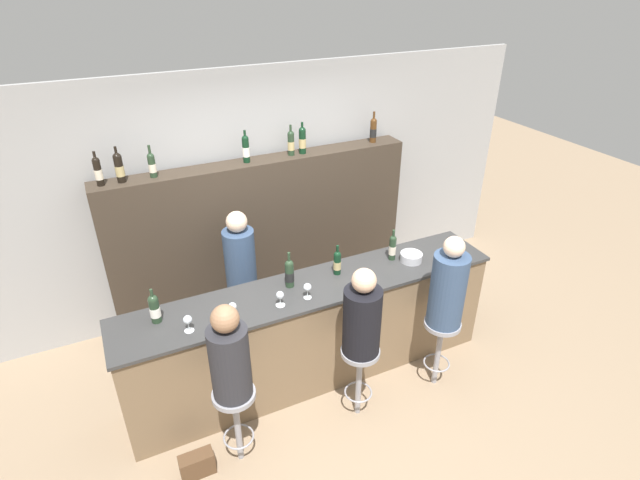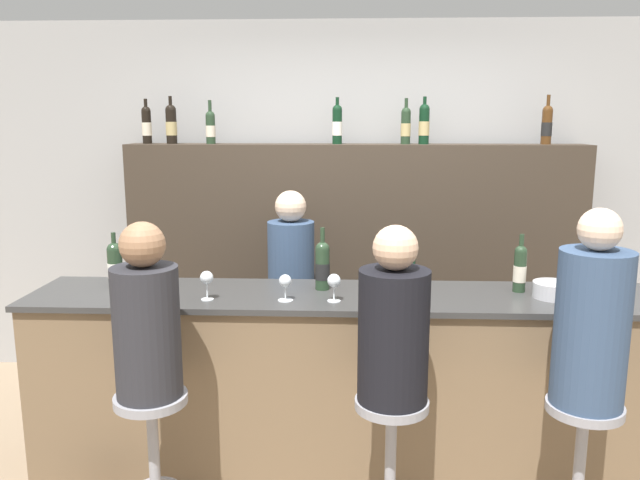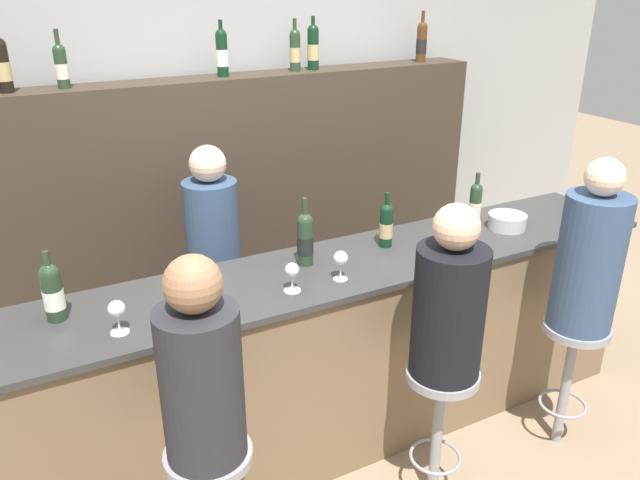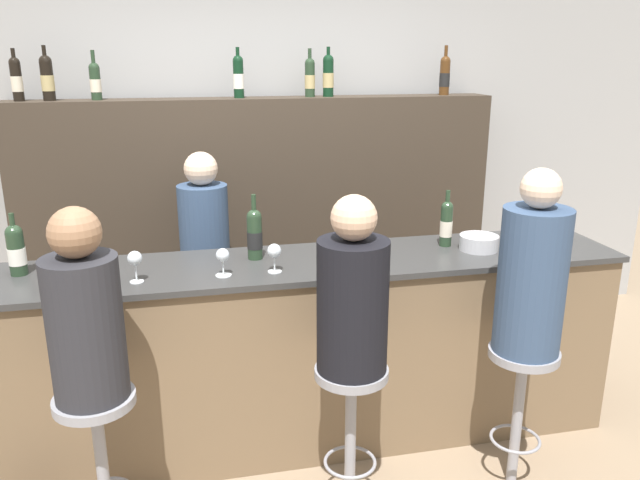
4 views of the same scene
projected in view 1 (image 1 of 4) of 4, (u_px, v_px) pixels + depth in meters
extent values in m
plane|color=#8C755B|center=(327.00, 393.00, 4.56)|extent=(16.00, 16.00, 0.00)
cube|color=#9E9E9E|center=(255.00, 192.00, 5.32)|extent=(6.40, 0.05, 2.60)
cube|color=brown|center=(314.00, 333.00, 4.54)|extent=(3.36, 0.55, 0.99)
cube|color=#333333|center=(313.00, 287.00, 4.29)|extent=(3.40, 0.59, 0.03)
cube|color=#382D23|center=(264.00, 237.00, 5.35)|extent=(3.19, 0.28, 1.74)
cylinder|color=#233823|center=(155.00, 311.00, 3.82)|extent=(0.08, 0.08, 0.20)
cylinder|color=white|center=(155.00, 312.00, 3.82)|extent=(0.08, 0.08, 0.08)
sphere|color=#233823|center=(153.00, 300.00, 3.77)|extent=(0.08, 0.08, 0.08)
cylinder|color=#233823|center=(152.00, 294.00, 3.74)|extent=(0.02, 0.02, 0.08)
cylinder|color=#233823|center=(290.00, 275.00, 4.23)|extent=(0.08, 0.08, 0.22)
cylinder|color=black|center=(290.00, 276.00, 4.24)|extent=(0.08, 0.08, 0.09)
sphere|color=#233823|center=(289.00, 264.00, 4.18)|extent=(0.08, 0.08, 0.08)
cylinder|color=#233823|center=(289.00, 258.00, 4.15)|extent=(0.02, 0.02, 0.10)
cylinder|color=black|center=(337.00, 264.00, 4.41)|extent=(0.07, 0.07, 0.19)
cylinder|color=tan|center=(337.00, 265.00, 4.42)|extent=(0.07, 0.07, 0.08)
sphere|color=black|center=(337.00, 255.00, 4.36)|extent=(0.07, 0.07, 0.07)
cylinder|color=black|center=(337.00, 250.00, 4.34)|extent=(0.02, 0.02, 0.08)
cylinder|color=#233823|center=(392.00, 249.00, 4.62)|extent=(0.06, 0.06, 0.21)
cylinder|color=beige|center=(392.00, 250.00, 4.63)|extent=(0.07, 0.07, 0.09)
sphere|color=#233823|center=(393.00, 239.00, 4.57)|extent=(0.06, 0.06, 0.06)
cylinder|color=#233823|center=(394.00, 234.00, 4.54)|extent=(0.02, 0.02, 0.08)
cylinder|color=black|center=(98.00, 173.00, 4.32)|extent=(0.06, 0.06, 0.23)
cylinder|color=beige|center=(99.00, 174.00, 4.33)|extent=(0.07, 0.07, 0.09)
sphere|color=black|center=(96.00, 161.00, 4.26)|extent=(0.06, 0.06, 0.06)
cylinder|color=black|center=(94.00, 155.00, 4.24)|extent=(0.02, 0.02, 0.07)
cylinder|color=black|center=(120.00, 170.00, 4.38)|extent=(0.07, 0.07, 0.23)
cylinder|color=tan|center=(120.00, 171.00, 4.39)|extent=(0.08, 0.08, 0.09)
sphere|color=black|center=(117.00, 157.00, 4.33)|extent=(0.07, 0.07, 0.07)
cylinder|color=black|center=(116.00, 151.00, 4.30)|extent=(0.02, 0.02, 0.08)
cylinder|color=#233823|center=(152.00, 167.00, 4.50)|extent=(0.07, 0.07, 0.19)
cylinder|color=beige|center=(152.00, 168.00, 4.50)|extent=(0.07, 0.07, 0.08)
sphere|color=#233823|center=(151.00, 157.00, 4.45)|extent=(0.07, 0.07, 0.07)
cylinder|color=#233823|center=(149.00, 150.00, 4.42)|extent=(0.02, 0.02, 0.09)
cylinder|color=black|center=(246.00, 151.00, 4.82)|extent=(0.07, 0.07, 0.23)
cylinder|color=white|center=(246.00, 152.00, 4.83)|extent=(0.07, 0.07, 0.09)
sphere|color=black|center=(245.00, 139.00, 4.76)|extent=(0.07, 0.07, 0.07)
cylinder|color=black|center=(245.00, 134.00, 4.74)|extent=(0.02, 0.02, 0.07)
cylinder|color=#233823|center=(291.00, 145.00, 5.00)|extent=(0.07, 0.07, 0.22)
cylinder|color=tan|center=(291.00, 146.00, 5.01)|extent=(0.07, 0.07, 0.09)
sphere|color=#233823|center=(291.00, 134.00, 4.95)|extent=(0.07, 0.07, 0.07)
cylinder|color=#233823|center=(291.00, 129.00, 4.92)|extent=(0.02, 0.02, 0.08)
cylinder|color=black|center=(302.00, 142.00, 5.04)|extent=(0.07, 0.07, 0.24)
cylinder|color=tan|center=(302.00, 143.00, 5.05)|extent=(0.07, 0.07, 0.09)
sphere|color=black|center=(302.00, 130.00, 4.99)|extent=(0.07, 0.07, 0.07)
cylinder|color=black|center=(302.00, 126.00, 4.96)|extent=(0.02, 0.02, 0.07)
cylinder|color=#4C2D14|center=(373.00, 132.00, 5.36)|extent=(0.07, 0.07, 0.23)
cylinder|color=black|center=(373.00, 133.00, 5.36)|extent=(0.07, 0.07, 0.09)
sphere|color=#4C2D14|center=(374.00, 121.00, 5.30)|extent=(0.07, 0.07, 0.07)
cylinder|color=#4C2D14|center=(374.00, 116.00, 5.27)|extent=(0.02, 0.02, 0.09)
cylinder|color=silver|center=(189.00, 331.00, 3.77)|extent=(0.07, 0.07, 0.00)
cylinder|color=silver|center=(189.00, 327.00, 3.75)|extent=(0.01, 0.01, 0.07)
sphere|color=silver|center=(188.00, 320.00, 3.72)|extent=(0.07, 0.07, 0.07)
cylinder|color=silver|center=(234.00, 318.00, 3.90)|extent=(0.06, 0.06, 0.00)
cylinder|color=silver|center=(233.00, 314.00, 3.88)|extent=(0.01, 0.01, 0.08)
sphere|color=silver|center=(232.00, 307.00, 3.84)|extent=(0.07, 0.07, 0.07)
cylinder|color=silver|center=(280.00, 305.00, 4.04)|extent=(0.08, 0.08, 0.00)
cylinder|color=silver|center=(280.00, 301.00, 4.03)|extent=(0.01, 0.01, 0.07)
sphere|color=silver|center=(280.00, 295.00, 4.00)|extent=(0.06, 0.06, 0.06)
cylinder|color=silver|center=(308.00, 297.00, 4.14)|extent=(0.07, 0.07, 0.00)
cylinder|color=silver|center=(308.00, 294.00, 4.12)|extent=(0.01, 0.01, 0.07)
sphere|color=silver|center=(307.00, 287.00, 4.08)|extent=(0.07, 0.07, 0.07)
cylinder|color=#B7B7BC|center=(411.00, 257.00, 4.63)|extent=(0.20, 0.20, 0.08)
cylinder|color=gray|center=(238.00, 428.00, 3.82)|extent=(0.05, 0.05, 0.67)
torus|color=gray|center=(239.00, 437.00, 3.87)|extent=(0.24, 0.24, 0.02)
cylinder|color=gray|center=(234.00, 394.00, 3.64)|extent=(0.32, 0.32, 0.04)
cylinder|color=#28282D|center=(230.00, 363.00, 3.49)|extent=(0.29, 0.29, 0.58)
sphere|color=#936B4C|center=(225.00, 319.00, 3.30)|extent=(0.20, 0.20, 0.20)
cylinder|color=gray|center=(359.00, 383.00, 4.22)|extent=(0.05, 0.05, 0.67)
torus|color=gray|center=(358.00, 392.00, 4.27)|extent=(0.24, 0.24, 0.02)
cylinder|color=gray|center=(360.00, 352.00, 4.04)|extent=(0.32, 0.32, 0.04)
cylinder|color=black|center=(362.00, 321.00, 3.89)|extent=(0.30, 0.30, 0.58)
sphere|color=#D8AD8C|center=(364.00, 281.00, 3.70)|extent=(0.19, 0.19, 0.19)
cylinder|color=gray|center=(438.00, 354.00, 4.53)|extent=(0.05, 0.05, 0.67)
torus|color=gray|center=(436.00, 363.00, 4.58)|extent=(0.24, 0.24, 0.02)
cylinder|color=gray|center=(442.00, 324.00, 4.35)|extent=(0.32, 0.32, 0.04)
cylinder|color=#334766|center=(448.00, 290.00, 4.18)|extent=(0.30, 0.30, 0.67)
sphere|color=beige|center=(454.00, 247.00, 3.97)|extent=(0.18, 0.18, 0.18)
cylinder|color=#334766|center=(243.00, 287.00, 4.93)|extent=(0.30, 0.30, 1.26)
sphere|color=beige|center=(237.00, 222.00, 4.58)|extent=(0.20, 0.20, 0.20)
cube|color=#513823|center=(197.00, 465.00, 3.80)|extent=(0.26, 0.12, 0.20)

